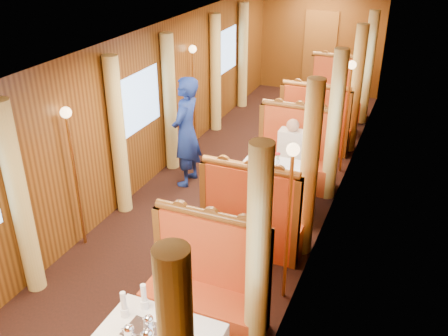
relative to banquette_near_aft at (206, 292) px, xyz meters
The scene contains 41 objects.
floor 2.63m from the banquette_near_aft, 106.79° to the left, with size 3.00×12.00×0.01m, color black, non-canonical shape.
ceiling 3.32m from the banquette_near_aft, 106.79° to the left, with size 3.00×12.00×0.01m, color silver, non-canonical shape.
wall_far 8.56m from the banquette_near_aft, 95.05° to the left, with size 3.00×2.50×0.01m, color brown, non-canonical shape.
wall_left 3.45m from the banquette_near_aft, 132.15° to the left, with size 12.00×2.50×0.01m, color brown, non-canonical shape.
wall_right 2.72m from the banquette_near_aft, 73.21° to the left, with size 12.00×2.50×0.01m, color brown, non-canonical shape.
doorway_far 8.51m from the banquette_near_aft, 95.07° to the left, with size 0.80×0.04×2.00m, color brown.
banquette_near_aft is the anchor object (origin of this frame).
table_mid 2.49m from the banquette_near_aft, 90.00° to the left, with size 1.05×0.72×0.75m, color white.
banquette_mid_fwd 1.47m from the banquette_near_aft, 90.00° to the left, with size 1.30×0.55×1.34m.
banquette_mid_aft 3.50m from the banquette_near_aft, 90.00° to the left, with size 1.30×0.55×1.34m.
table_far 5.99m from the banquette_near_aft, 90.00° to the left, with size 1.05×0.72×0.75m, color white.
banquette_far_fwd 4.97m from the banquette_near_aft, 90.00° to the left, with size 1.30×0.55×1.34m.
banquette_far_aft 7.00m from the banquette_near_aft, 90.00° to the left, with size 1.30×0.55×1.34m.
tea_tray 1.09m from the banquette_near_aft, 96.92° to the right, with size 0.34×0.26×0.01m, color silver.
teapot_left 1.22m from the banquette_near_aft, 99.58° to the right, with size 0.15×0.11×0.12m, color silver, non-canonical shape.
teapot_back 1.06m from the banquette_near_aft, 95.54° to the right, with size 0.15×0.11×0.12m, color silver, non-canonical shape.
cup_inboard 1.08m from the banquette_near_aft, 112.76° to the right, with size 0.08×0.08×0.26m.
cup_outboard 0.92m from the banquette_near_aft, 109.78° to the right, with size 0.08×0.08×0.26m.
rose_vase_mid 2.51m from the banquette_near_aft, 89.66° to the left, with size 0.06×0.06×0.36m.
rose_vase_far 6.00m from the banquette_near_aft, 90.18° to the left, with size 0.06×0.06×0.36m.
curtain_left_near_b 2.27m from the banquette_near_aft, behind, with size 0.22×0.22×2.35m, color #D0BC6A.
window_right_near 1.62m from the banquette_near_aft, 54.07° to the right, with size 1.20×0.90×0.01m, color #81ADE3, non-canonical shape.
curtain_right_near_b 1.01m from the banquette_near_aft, 20.40° to the right, with size 0.22×0.22×2.35m, color #D0BC6A.
window_left_mid 3.50m from the banquette_near_aft, 131.96° to the left, with size 1.20×0.90×0.01m, color #81ADE3, non-canonical shape.
curtain_left_mid_a 2.83m from the banquette_near_aft, 141.31° to the left, with size 0.22×0.22×2.35m, color #D0BC6A.
curtain_left_mid_b 3.97m from the banquette_near_aft, 123.11° to the left, with size 0.22×0.22×2.35m, color #D0BC6A.
window_right_mid 2.79m from the banquette_near_aft, 73.53° to the left, with size 1.20×0.90×0.01m, color #81ADE3, non-canonical shape.
curtain_right_mid_a 1.97m from the banquette_near_aft, 69.73° to the left, with size 0.22×0.22×2.35m, color #D0BC6A.
curtain_right_mid_b 3.41m from the banquette_near_aft, 79.08° to the left, with size 0.22×0.22×2.35m, color #D0BC6A.
window_left_far 6.47m from the banquette_near_aft, 110.47° to the left, with size 1.20×0.90×0.01m, color #81ADE3, non-canonical shape.
curtain_left_far_a 5.67m from the banquette_near_aft, 112.25° to the left, with size 0.22×0.22×2.35m, color #D0BC6A.
curtain_left_far_b 7.13m from the banquette_near_aft, 107.48° to the left, with size 0.22×0.22×2.35m, color #D0BC6A.
window_right_far 6.12m from the banquette_near_aft, 83.00° to the left, with size 1.20×0.90×0.01m, color #81ADE3, non-canonical shape.
curtain_right_far_a 5.30m from the banquette_near_aft, 83.10° to the left, with size 0.22×0.22×2.35m, color #D0BC6A.
curtain_right_far_b 6.84m from the banquette_near_aft, 84.68° to the left, with size 0.22×0.22×2.35m, color #D0BC6A.
sconce_left_fore 2.47m from the banquette_near_aft, 161.11° to the left, with size 0.14×0.14×1.95m.
sconce_right_fore 1.37m from the banquette_near_aft, 48.54° to the left, with size 0.14×0.14×1.95m.
sconce_left_aft 4.85m from the banquette_near_aft, 116.91° to the left, with size 0.14×0.14×1.95m.
sconce_right_aft 4.39m from the banquette_near_aft, 81.28° to the left, with size 0.14×0.14×1.95m.
steward 3.31m from the banquette_near_aft, 119.76° to the left, with size 0.66×0.43×1.81m, color navy.
passenger 3.25m from the banquette_near_aft, 90.00° to the left, with size 0.40×0.44×0.76m.
Camera 1 is at (2.50, -6.22, 3.96)m, focal length 40.00 mm.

